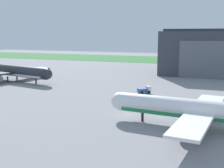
# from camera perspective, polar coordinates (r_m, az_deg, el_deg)

# --- Properties ---
(ground_plane) EXTENTS (440.00, 440.00, 0.00)m
(ground_plane) POSITION_cam_1_polar(r_m,az_deg,el_deg) (68.14, 2.89, -6.40)
(ground_plane) COLOR gray
(grass_field_strip) EXTENTS (440.00, 56.00, 0.08)m
(grass_field_strip) POSITION_cam_1_polar(r_m,az_deg,el_deg) (214.32, 15.20, 4.37)
(grass_field_strip) COLOR #357639
(grass_field_strip) RESTS_ON ground_plane
(airliner_far_left) EXTENTS (39.11, 35.98, 13.65)m
(airliner_far_left) POSITION_cam_1_polar(r_m,az_deg,el_deg) (124.66, -18.30, 2.36)
(airliner_far_left) COLOR #282B33
(airliner_far_left) RESTS_ON ground_plane
(airliner_near_right) EXTENTS (37.65, 34.14, 12.95)m
(airliner_near_right) POSITION_cam_1_polar(r_m,az_deg,el_deg) (61.38, 16.12, -4.94)
(airliner_near_right) COLOR white
(airliner_near_right) RESTS_ON ground_plane
(stair_truck) EXTENTS (4.35, 4.13, 2.25)m
(stair_truck) POSITION_cam_1_polar(r_m,az_deg,el_deg) (94.81, 6.31, -1.14)
(stair_truck) COLOR silver
(stair_truck) RESTS_ON ground_plane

